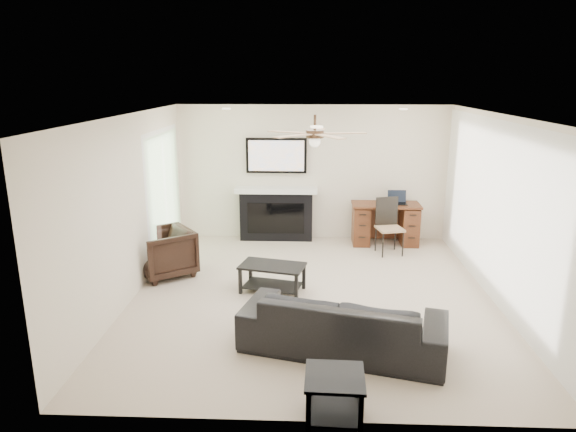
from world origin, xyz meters
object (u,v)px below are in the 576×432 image
at_px(desk, 385,224).
at_px(coffee_table, 272,278).
at_px(sofa, 343,323).
at_px(fireplace_unit, 276,190).
at_px(armchair, 165,253).

bearing_deg(desk, coffee_table, -130.10).
relative_size(sofa, fireplace_unit, 1.18).
bearing_deg(sofa, desk, -89.99).
relative_size(sofa, desk, 1.84).
bearing_deg(coffee_table, desk, 63.50).
bearing_deg(sofa, fireplace_unit, -61.52).
bearing_deg(coffee_table, armchair, 175.67).
xyz_separation_m(sofa, armchair, (-2.60, 2.15, 0.04)).
height_order(sofa, armchair, armchair).
bearing_deg(sofa, armchair, -24.96).
xyz_separation_m(sofa, fireplace_unit, (-1.00, 4.05, 0.63)).
relative_size(armchair, desk, 0.66).
distance_m(sofa, desk, 4.00).
xyz_separation_m(sofa, desk, (1.01, 3.87, 0.05)).
bearing_deg(desk, sofa, -104.62).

